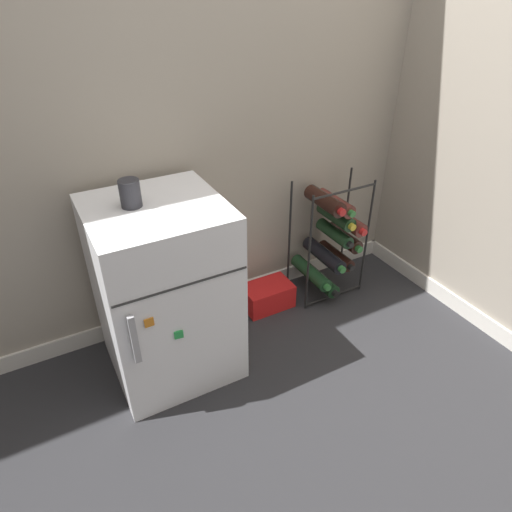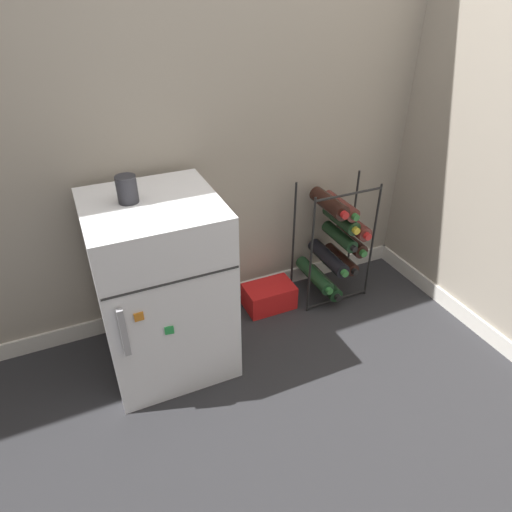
{
  "view_description": "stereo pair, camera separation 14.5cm",
  "coord_description": "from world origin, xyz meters",
  "px_view_note": "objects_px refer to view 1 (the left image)",
  "views": [
    {
      "loc": [
        -0.88,
        -1.27,
        1.6
      ],
      "look_at": [
        0.01,
        0.37,
        0.41
      ],
      "focal_mm": 32.0,
      "sensor_mm": 36.0,
      "label": 1
    },
    {
      "loc": [
        -0.75,
        -1.33,
        1.6
      ],
      "look_at": [
        0.01,
        0.37,
        0.41
      ],
      "focal_mm": 32.0,
      "sensor_mm": 36.0,
      "label": 2
    }
  ],
  "objects_px": {
    "wine_rack": "(330,239)",
    "fridge_top_cup": "(130,193)",
    "mini_fridge": "(165,291)",
    "soda_box": "(267,296)"
  },
  "relations": [
    {
      "from": "wine_rack",
      "to": "fridge_top_cup",
      "type": "relative_size",
      "value": 6.36
    },
    {
      "from": "mini_fridge",
      "to": "soda_box",
      "type": "relative_size",
      "value": 3.08
    },
    {
      "from": "soda_box",
      "to": "fridge_top_cup",
      "type": "relative_size",
      "value": 2.49
    },
    {
      "from": "mini_fridge",
      "to": "soda_box",
      "type": "height_order",
      "value": "mini_fridge"
    },
    {
      "from": "soda_box",
      "to": "fridge_top_cup",
      "type": "xyz_separation_m",
      "value": [
        -0.67,
        -0.11,
        0.81
      ]
    },
    {
      "from": "mini_fridge",
      "to": "fridge_top_cup",
      "type": "distance_m",
      "value": 0.47
    },
    {
      "from": "soda_box",
      "to": "wine_rack",
      "type": "bearing_deg",
      "value": -4.43
    },
    {
      "from": "fridge_top_cup",
      "to": "wine_rack",
      "type": "bearing_deg",
      "value": 4.6
    },
    {
      "from": "wine_rack",
      "to": "soda_box",
      "type": "relative_size",
      "value": 2.56
    },
    {
      "from": "soda_box",
      "to": "fridge_top_cup",
      "type": "distance_m",
      "value": 1.06
    }
  ]
}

